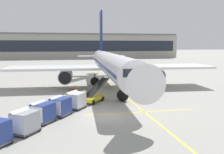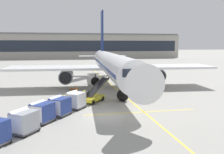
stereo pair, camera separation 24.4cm
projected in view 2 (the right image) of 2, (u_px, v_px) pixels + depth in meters
name	position (u px, v px, depth m)	size (l,w,h in m)	color
ground_plane	(106.00, 116.00, 24.13)	(600.00, 600.00, 0.00)	#9E9B93
parked_airplane	(112.00, 65.00, 40.82)	(34.20, 43.49, 14.74)	white
belt_loader	(94.00, 95.00, 30.14)	(4.27, 5.08, 2.71)	gold
baggage_cart_lead	(76.00, 100.00, 26.79)	(2.45, 2.70, 1.91)	#515156
baggage_cart_second	(60.00, 106.00, 24.16)	(2.45, 2.70, 1.91)	#515156
baggage_cart_third	(42.00, 112.00, 21.97)	(2.45, 2.70, 1.91)	#515156
baggage_cart_fourth	(24.00, 121.00, 19.28)	(2.45, 2.70, 1.91)	#515156
ground_crew_by_loader	(85.00, 96.00, 28.51)	(0.28, 0.57, 1.74)	black
ground_crew_by_carts	(64.00, 102.00, 25.55)	(0.52, 0.38, 1.74)	#514C42
safety_cone_engine_keepout	(72.00, 88.00, 38.12)	(0.54, 0.54, 0.62)	black
safety_cone_wingtip	(77.00, 90.00, 35.92)	(0.64, 0.64, 0.72)	black
safety_cone_nose_mark	(76.00, 88.00, 38.12)	(0.63, 0.63, 0.71)	black
apron_guidance_line_lead_in	(114.00, 87.00, 40.56)	(0.20, 110.00, 0.01)	yellow
apron_guidance_line_stop_bar	(141.00, 112.00, 25.49)	(12.00, 0.20, 0.01)	yellow
terminal_building	(43.00, 46.00, 127.26)	(144.50, 16.59, 12.84)	#A8A399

